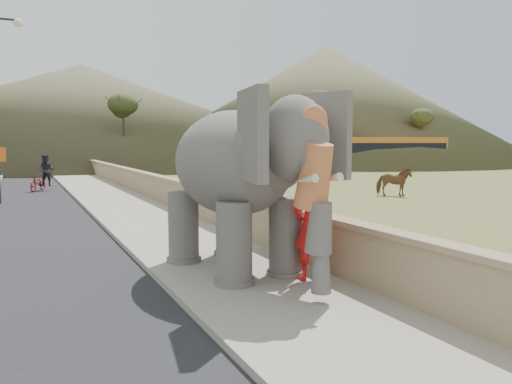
# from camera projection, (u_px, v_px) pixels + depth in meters

# --- Properties ---
(ground) EXTENTS (160.00, 160.00, 0.00)m
(ground) POSITION_uv_depth(u_px,v_px,m) (241.00, 281.00, 9.43)
(ground) COLOR olive
(ground) RESTS_ON ground
(walkway) EXTENTS (3.00, 120.00, 0.15)m
(walkway) POSITION_uv_depth(u_px,v_px,m) (132.00, 211.00, 18.41)
(walkway) COLOR #9E9687
(walkway) RESTS_ON ground
(parapet) EXTENTS (0.30, 120.00, 1.10)m
(parapet) POSITION_uv_depth(u_px,v_px,m) (176.00, 196.00, 19.07)
(parapet) COLOR tan
(parapet) RESTS_ON ground
(cow) EXTENTS (1.76, 1.61, 1.39)m
(cow) POSITION_uv_depth(u_px,v_px,m) (394.00, 182.00, 24.19)
(cow) COLOR brown
(cow) RESTS_ON ground
(distant_car) EXTENTS (4.55, 2.99, 1.44)m
(distant_car) POSITION_uv_depth(u_px,v_px,m) (249.00, 163.00, 46.65)
(distant_car) COLOR silver
(distant_car) RESTS_ON ground
(bus_white) EXTENTS (11.10, 2.96, 3.10)m
(bus_white) POSITION_uv_depth(u_px,v_px,m) (330.00, 153.00, 48.74)
(bus_white) COLOR silver
(bus_white) RESTS_ON ground
(bus_orange) EXTENTS (11.28, 4.80, 3.10)m
(bus_orange) POSITION_uv_depth(u_px,v_px,m) (390.00, 153.00, 48.73)
(bus_orange) COLOR #CA6E23
(bus_orange) RESTS_ON ground
(hill_right) EXTENTS (56.00, 56.00, 16.00)m
(hill_right) POSITION_uv_depth(u_px,v_px,m) (326.00, 104.00, 70.75)
(hill_right) COLOR brown
(hill_right) RESTS_ON ground
(hill_far) EXTENTS (80.00, 80.00, 14.00)m
(hill_far) POSITION_uv_depth(u_px,v_px,m) (82.00, 113.00, 73.79)
(hill_far) COLOR brown
(hill_far) RESTS_ON ground
(elephant_and_man) EXTENTS (2.87, 4.74, 3.24)m
(elephant_and_man) POSITION_uv_depth(u_px,v_px,m) (233.00, 187.00, 9.64)
(elephant_and_man) COLOR slate
(elephant_and_man) RESTS_ON ground
(motorcyclist) EXTENTS (1.61, 1.92, 1.98)m
(motorcyclist) POSITION_uv_depth(u_px,v_px,m) (42.00, 177.00, 26.54)
(motorcyclist) COLOR maroon
(motorcyclist) RESTS_ON ground
(trees) EXTENTS (47.75, 43.26, 9.35)m
(trees) POSITION_uv_depth(u_px,v_px,m) (83.00, 122.00, 34.51)
(trees) COLOR #473828
(trees) RESTS_ON ground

